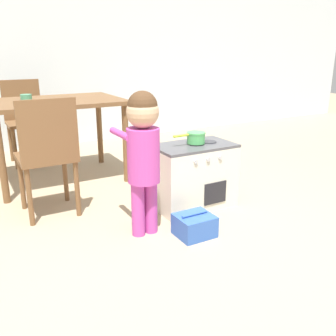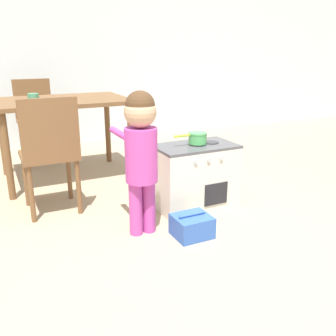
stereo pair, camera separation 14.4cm
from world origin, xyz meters
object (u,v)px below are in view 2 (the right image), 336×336
at_px(cup_on_table, 33,98).
at_px(play_kitchen, 195,176).
at_px(dining_chair_far, 36,117).
at_px(child_figure, 141,145).
at_px(dining_table, 62,110).
at_px(toy_basket, 192,226).
at_px(dining_chair_near, 50,152).
at_px(toy_pot, 197,137).

bearing_deg(cup_on_table, play_kitchen, -45.30).
relative_size(play_kitchen, dining_chair_far, 0.70).
xyz_separation_m(child_figure, dining_chair_far, (-0.36, 2.14, -0.13)).
distance_m(play_kitchen, dining_table, 1.41).
distance_m(toy_basket, dining_chair_far, 2.44).
bearing_deg(play_kitchen, dining_table, 123.19).
bearing_deg(toy_basket, child_figure, 144.44).
height_order(dining_chair_near, cup_on_table, dining_chair_near).
relative_size(play_kitchen, toy_pot, 2.30).
bearing_deg(toy_pot, dining_chair_far, 115.21).
bearing_deg(play_kitchen, dining_chair_far, 114.91).
bearing_deg(toy_basket, play_kitchen, 58.06).
distance_m(toy_pot, dining_chair_near, 1.07).
height_order(dining_table, cup_on_table, cup_on_table).
height_order(dining_chair_near, dining_chair_far, same).
relative_size(toy_pot, dining_chair_far, 0.30).
xyz_separation_m(toy_basket, cup_on_table, (-0.74, 1.42, 0.71)).
bearing_deg(play_kitchen, child_figure, -157.03).
bearing_deg(dining_table, child_figure, -81.09).
xyz_separation_m(toy_pot, cup_on_table, (-1.01, 1.00, 0.23)).
bearing_deg(play_kitchen, toy_pot, 2.36).
distance_m(child_figure, dining_chair_near, 0.76).
bearing_deg(child_figure, play_kitchen, 22.97).
xyz_separation_m(dining_table, cup_on_table, (-0.25, -0.13, 0.13)).
distance_m(toy_pot, dining_table, 1.36).
height_order(play_kitchen, toy_pot, toy_pot).
height_order(child_figure, toy_basket, child_figure).
bearing_deg(child_figure, cup_on_table, 110.76).
bearing_deg(dining_chair_near, dining_table, 71.84).
bearing_deg(toy_pot, cup_on_table, 135.05).
bearing_deg(dining_chair_near, cup_on_table, 89.87).
xyz_separation_m(toy_pot, child_figure, (-0.54, -0.22, 0.05)).
xyz_separation_m(play_kitchen, dining_table, (-0.74, 1.13, 0.40)).
bearing_deg(toy_pot, child_figure, -157.44).
relative_size(play_kitchen, dining_table, 0.52).
bearing_deg(toy_pot, dining_table, 123.62).
distance_m(toy_basket, dining_table, 1.72).
relative_size(child_figure, dining_chair_near, 1.08).
distance_m(child_figure, cup_on_table, 1.33).
bearing_deg(toy_basket, dining_chair_far, 105.10).
distance_m(play_kitchen, toy_basket, 0.52).
relative_size(play_kitchen, toy_basket, 2.54).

